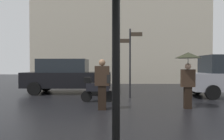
% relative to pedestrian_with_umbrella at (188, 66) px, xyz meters
% --- Properties ---
extents(pedestrian_with_umbrella, '(0.88, 0.88, 1.93)m').
position_rel_pedestrian_with_umbrella_xyz_m(pedestrian_with_umbrella, '(0.00, 0.00, 0.00)').
color(pedestrian_with_umbrella, black).
rests_on(pedestrian_with_umbrella, ground).
extents(pedestrian_with_bag, '(0.52, 0.24, 1.69)m').
position_rel_pedestrian_with_umbrella_xyz_m(pedestrian_with_bag, '(-2.91, -0.24, -0.52)').
color(pedestrian_with_bag, black).
rests_on(pedestrian_with_bag, ground).
extents(parked_scooter, '(1.38, 0.32, 1.23)m').
position_rel_pedestrian_with_umbrella_xyz_m(parked_scooter, '(-3.24, 1.18, -0.92)').
color(parked_scooter, black).
rests_on(parked_scooter, ground).
extents(parked_car_left, '(4.55, 1.84, 1.82)m').
position_rel_pedestrian_with_umbrella_xyz_m(parked_car_left, '(-5.09, 3.72, -0.54)').
color(parked_car_left, black).
rests_on(parked_car_left, ground).
extents(street_signpost, '(1.08, 0.08, 3.17)m').
position_rel_pedestrian_with_umbrella_xyz_m(street_signpost, '(-1.80, 2.30, 0.44)').
color(street_signpost, black).
rests_on(street_signpost, ground).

